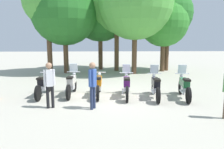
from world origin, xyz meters
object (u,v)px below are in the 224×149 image
tree_1 (64,12)px  tree_4 (135,2)px  motorcycle_3 (127,85)px  motorcycle_2 (99,85)px  motorcycle_0 (44,85)px  motorcycle_4 (156,86)px  motorcycle_1 (72,84)px  person_1 (93,82)px  tree_0 (47,2)px  person_0 (50,82)px  tree_2 (100,13)px  tree_5 (164,22)px  tree_6 (168,14)px  motorcycle_5 (184,86)px

tree_1 → tree_4: bearing=-7.8°
motorcycle_3 → tree_1: size_ratio=0.32×
motorcycle_2 → motorcycle_0: bearing=89.5°
motorcycle_4 → motorcycle_1: bearing=86.4°
motorcycle_3 → person_1: bearing=144.2°
person_1 → tree_0: 10.05m
motorcycle_0 → motorcycle_4: motorcycle_4 is taller
person_0 → tree_1: size_ratio=0.24×
tree_2 → motorcycle_1: bearing=-97.9°
tree_2 → tree_5: tree_2 is taller
tree_4 → tree_5: bearing=26.8°
tree_1 → tree_4: 5.16m
motorcycle_1 → person_0: (-0.51, -1.85, 0.45)m
tree_1 → tree_2: bearing=37.4°
person_0 → tree_2: size_ratio=0.23×
person_0 → person_1: 1.55m
tree_4 → tree_5: (2.44, 1.23, -1.28)m
tree_0 → tree_2: (3.69, 2.35, -0.42)m
motorcycle_0 → tree_5: size_ratio=0.38×
motorcycle_3 → person_1: size_ratio=1.31×
motorcycle_1 → motorcycle_2: bearing=-97.5°
motorcycle_0 → motorcycle_3: motorcycle_3 is taller
tree_1 → person_1: bearing=-74.8°
motorcycle_0 → tree_2: (2.43, 8.89, 4.20)m
motorcycle_4 → tree_4: (0.09, 6.78, 4.60)m
motorcycle_2 → person_1: 1.89m
motorcycle_4 → tree_1: size_ratio=0.32×
person_0 → motorcycle_2: bearing=116.3°
motorcycle_3 → tree_4: tree_4 is taller
tree_5 → motorcycle_1: bearing=-129.9°
motorcycle_1 → motorcycle_2: (1.20, -0.20, -0.01)m
tree_5 → tree_4: bearing=-153.2°
tree_1 → tree_6: bearing=7.2°
motorcycle_5 → motorcycle_3: bearing=92.3°
tree_0 → tree_6: tree_0 is taller
motorcycle_5 → tree_4: bearing=18.8°
motorcycle_5 → person_0: size_ratio=1.31×
motorcycle_0 → tree_6: bearing=-42.8°
motorcycle_4 → person_0: (-4.13, -1.19, 0.45)m
motorcycle_2 → person_0: bearing=135.6°
motorcycle_5 → tree_6: tree_6 is taller
motorcycle_2 → person_0: (-1.71, -1.65, 0.46)m
motorcycle_4 → motorcycle_0: bearing=90.2°
motorcycle_5 → person_1: 4.04m
motorcycle_2 → tree_6: 10.48m
motorcycle_0 → motorcycle_3: (3.62, -0.31, 0.01)m
person_0 → motorcycle_4: bearing=88.5°
motorcycle_3 → person_0: (-2.92, -1.43, 0.45)m
motorcycle_2 → motorcycle_1: bearing=82.1°
motorcycle_3 → tree_6: size_ratio=0.34×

